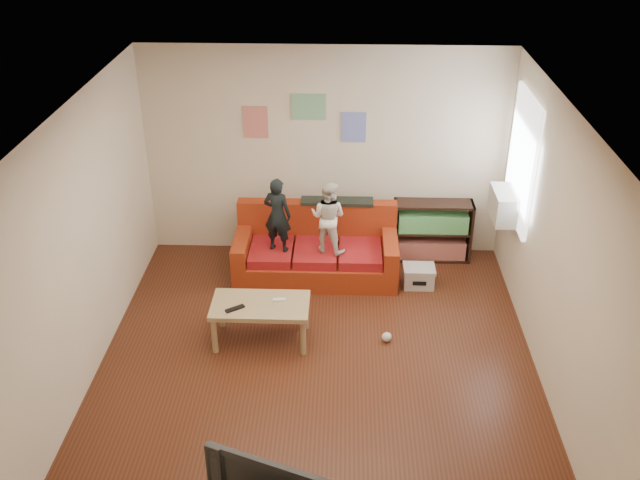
{
  "coord_description": "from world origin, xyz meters",
  "views": [
    {
      "loc": [
        0.24,
        -5.79,
        4.68
      ],
      "look_at": [
        0.0,
        0.8,
        1.05
      ],
      "focal_mm": 40.0,
      "sensor_mm": 36.0,
      "label": 1
    }
  ],
  "objects_px": {
    "sofa": "(316,252)",
    "child_a": "(277,215)",
    "coffee_table": "(260,309)",
    "child_b": "(328,217)",
    "bookshelf": "(432,234)",
    "file_box": "(419,276)"
  },
  "relations": [
    {
      "from": "coffee_table",
      "to": "file_box",
      "type": "bearing_deg",
      "value": 32.75
    },
    {
      "from": "coffee_table",
      "to": "file_box",
      "type": "xyz_separation_m",
      "value": [
        1.79,
        1.15,
        -0.27
      ]
    },
    {
      "from": "child_b",
      "to": "coffee_table",
      "type": "xyz_separation_m",
      "value": [
        -0.68,
        -1.25,
        -0.47
      ]
    },
    {
      "from": "child_b",
      "to": "file_box",
      "type": "height_order",
      "value": "child_b"
    },
    {
      "from": "coffee_table",
      "to": "bookshelf",
      "type": "bearing_deg",
      "value": 42.58
    },
    {
      "from": "coffee_table",
      "to": "child_b",
      "type": "bearing_deg",
      "value": 61.39
    },
    {
      "from": "child_a",
      "to": "bookshelf",
      "type": "height_order",
      "value": "child_a"
    },
    {
      "from": "child_b",
      "to": "file_box",
      "type": "distance_m",
      "value": 1.33
    },
    {
      "from": "child_b",
      "to": "bookshelf",
      "type": "distance_m",
      "value": 1.53
    },
    {
      "from": "bookshelf",
      "to": "file_box",
      "type": "relative_size",
      "value": 2.6
    },
    {
      "from": "child_a",
      "to": "child_b",
      "type": "relative_size",
      "value": 1.03
    },
    {
      "from": "sofa",
      "to": "child_a",
      "type": "relative_size",
      "value": 2.13
    },
    {
      "from": "coffee_table",
      "to": "bookshelf",
      "type": "distance_m",
      "value": 2.72
    },
    {
      "from": "sofa",
      "to": "child_a",
      "type": "height_order",
      "value": "child_a"
    },
    {
      "from": "coffee_table",
      "to": "bookshelf",
      "type": "xyz_separation_m",
      "value": [
        2.0,
        1.84,
        -0.05
      ]
    },
    {
      "from": "sofa",
      "to": "child_a",
      "type": "distance_m",
      "value": 0.76
    },
    {
      "from": "child_a",
      "to": "bookshelf",
      "type": "xyz_separation_m",
      "value": [
        1.92,
        0.58,
        -0.53
      ]
    },
    {
      "from": "child_a",
      "to": "file_box",
      "type": "height_order",
      "value": "child_a"
    },
    {
      "from": "sofa",
      "to": "child_a",
      "type": "bearing_deg",
      "value": -159.62
    },
    {
      "from": "sofa",
      "to": "coffee_table",
      "type": "relative_size",
      "value": 1.92
    },
    {
      "from": "child_b",
      "to": "bookshelf",
      "type": "xyz_separation_m",
      "value": [
        1.32,
        0.58,
        -0.51
      ]
    },
    {
      "from": "child_b",
      "to": "coffee_table",
      "type": "distance_m",
      "value": 1.5
    }
  ]
}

